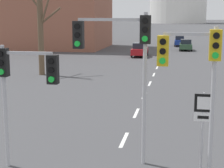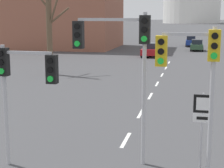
{
  "view_description": "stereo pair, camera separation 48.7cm",
  "coord_description": "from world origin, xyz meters",
  "px_view_note": "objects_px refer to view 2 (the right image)",
  "views": [
    {
      "loc": [
        2.23,
        -6.28,
        5.27
      ],
      "look_at": [
        -0.15,
        6.81,
        2.8
      ],
      "focal_mm": 60.0,
      "sensor_mm": 36.0,
      "label": 1
    },
    {
      "loc": [
        2.71,
        -6.18,
        5.27
      ],
      "look_at": [
        -0.15,
        6.81,
        2.8
      ],
      "focal_mm": 60.0,
      "sensor_mm": 36.0,
      "label": 2
    }
  ],
  "objects_px": {
    "traffic_signal_centre_tall": "(121,50)",
    "route_sign_post": "(202,119)",
    "sedan_mid_centre": "(150,50)",
    "traffic_signal_near_right": "(195,65)",
    "traffic_signal_near_left": "(21,76)",
    "sedan_near_right": "(191,41)",
    "sedan_near_left": "(197,45)"
  },
  "relations": [
    {
      "from": "traffic_signal_centre_tall",
      "to": "sedan_mid_centre",
      "type": "relative_size",
      "value": 1.22
    },
    {
      "from": "traffic_signal_centre_tall",
      "to": "route_sign_post",
      "type": "bearing_deg",
      "value": -9.53
    },
    {
      "from": "traffic_signal_centre_tall",
      "to": "route_sign_post",
      "type": "height_order",
      "value": "traffic_signal_centre_tall"
    },
    {
      "from": "traffic_signal_near_right",
      "to": "traffic_signal_centre_tall",
      "type": "relative_size",
      "value": 0.92
    },
    {
      "from": "route_sign_post",
      "to": "sedan_near_left",
      "type": "distance_m",
      "value": 44.69
    },
    {
      "from": "traffic_signal_near_right",
      "to": "route_sign_post",
      "type": "distance_m",
      "value": 1.89
    },
    {
      "from": "traffic_signal_centre_tall",
      "to": "sedan_near_right",
      "type": "distance_m",
      "value": 52.29
    },
    {
      "from": "traffic_signal_near_right",
      "to": "sedan_mid_centre",
      "type": "xyz_separation_m",
      "value": [
        -5.56,
        35.63,
        -2.85
      ]
    },
    {
      "from": "traffic_signal_centre_tall",
      "to": "sedan_mid_centre",
      "type": "distance_m",
      "value": 35.06
    },
    {
      "from": "traffic_signal_near_right",
      "to": "sedan_near_left",
      "type": "xyz_separation_m",
      "value": [
        0.31,
        45.05,
        -2.9
      ]
    },
    {
      "from": "traffic_signal_near_left",
      "to": "route_sign_post",
      "type": "relative_size",
      "value": 1.54
    },
    {
      "from": "traffic_signal_near_right",
      "to": "route_sign_post",
      "type": "height_order",
      "value": "traffic_signal_near_right"
    },
    {
      "from": "traffic_signal_near_left",
      "to": "route_sign_post",
      "type": "distance_m",
      "value": 6.22
    },
    {
      "from": "sedan_near_right",
      "to": "sedan_mid_centre",
      "type": "relative_size",
      "value": 1.01
    },
    {
      "from": "traffic_signal_near_right",
      "to": "sedan_mid_centre",
      "type": "bearing_deg",
      "value": 98.87
    },
    {
      "from": "traffic_signal_near_left",
      "to": "traffic_signal_centre_tall",
      "type": "relative_size",
      "value": 0.8
    },
    {
      "from": "traffic_signal_near_right",
      "to": "sedan_mid_centre",
      "type": "relative_size",
      "value": 1.13
    },
    {
      "from": "sedan_near_right",
      "to": "traffic_signal_near_left",
      "type": "bearing_deg",
      "value": -95.48
    },
    {
      "from": "traffic_signal_near_right",
      "to": "sedan_near_left",
      "type": "distance_m",
      "value": 45.15
    },
    {
      "from": "sedan_mid_centre",
      "to": "sedan_near_right",
      "type": "bearing_deg",
      "value": 74.15
    },
    {
      "from": "sedan_near_left",
      "to": "sedan_near_right",
      "type": "xyz_separation_m",
      "value": [
        -0.94,
        7.95,
        0.06
      ]
    },
    {
      "from": "sedan_near_left",
      "to": "traffic_signal_near_left",
      "type": "bearing_deg",
      "value": -97.6
    },
    {
      "from": "route_sign_post",
      "to": "sedan_mid_centre",
      "type": "distance_m",
      "value": 35.75
    },
    {
      "from": "traffic_signal_centre_tall",
      "to": "sedan_near_right",
      "type": "bearing_deg",
      "value": 87.96
    },
    {
      "from": "traffic_signal_near_right",
      "to": "sedan_near_right",
      "type": "height_order",
      "value": "traffic_signal_near_right"
    },
    {
      "from": "traffic_signal_near_left",
      "to": "sedan_near_left",
      "type": "xyz_separation_m",
      "value": [
        6.04,
        45.28,
        -2.39
      ]
    },
    {
      "from": "traffic_signal_near_right",
      "to": "traffic_signal_near_left",
      "type": "xyz_separation_m",
      "value": [
        -5.73,
        -0.22,
        -0.51
      ]
    },
    {
      "from": "traffic_signal_centre_tall",
      "to": "sedan_mid_centre",
      "type": "bearing_deg",
      "value": 95.06
    },
    {
      "from": "sedan_mid_centre",
      "to": "traffic_signal_centre_tall",
      "type": "bearing_deg",
      "value": -84.94
    },
    {
      "from": "traffic_signal_near_right",
      "to": "sedan_mid_centre",
      "type": "height_order",
      "value": "traffic_signal_near_right"
    },
    {
      "from": "traffic_signal_near_left",
      "to": "route_sign_post",
      "type": "height_order",
      "value": "traffic_signal_near_left"
    },
    {
      "from": "traffic_signal_near_left",
      "to": "sedan_near_right",
      "type": "distance_m",
      "value": 53.52
    }
  ]
}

